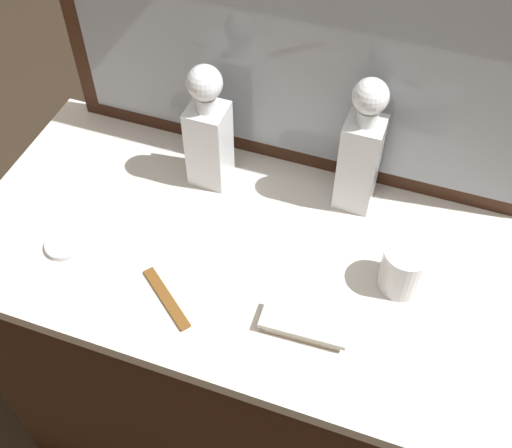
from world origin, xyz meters
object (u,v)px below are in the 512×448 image
object	(u,v)px
crystal_decanter_left	(209,137)
crystal_tumbler_rear	(403,270)
silver_brush_front	(305,325)
crystal_decanter_rear	(360,157)
porcelain_dish	(64,245)
tortoiseshell_comb	(166,298)

from	to	relation	value
crystal_decanter_left	crystal_tumbler_rear	bearing A→B (deg)	-17.82
crystal_decanter_left	silver_brush_front	bearing A→B (deg)	-44.75
crystal_decanter_left	crystal_decanter_rear	bearing A→B (deg)	6.90
crystal_tumbler_rear	porcelain_dish	world-z (taller)	crystal_tumbler_rear
silver_brush_front	porcelain_dish	world-z (taller)	silver_brush_front
crystal_tumbler_rear	silver_brush_front	distance (m)	0.21
crystal_decanter_rear	crystal_decanter_left	size ratio (longest dim) A/B	1.07
crystal_tumbler_rear	tortoiseshell_comb	distance (m)	0.43
silver_brush_front	crystal_decanter_rear	bearing A→B (deg)	88.96
silver_brush_front	tortoiseshell_comb	bearing A→B (deg)	-174.65
crystal_decanter_left	tortoiseshell_comb	size ratio (longest dim) A/B	2.15
crystal_decanter_rear	porcelain_dish	size ratio (longest dim) A/B	4.21
crystal_decanter_left	porcelain_dish	bearing A→B (deg)	-125.96
silver_brush_front	porcelain_dish	bearing A→B (deg)	177.75
crystal_decanter_rear	crystal_tumbler_rear	bearing A→B (deg)	-52.99
crystal_tumbler_rear	tortoiseshell_comb	xyz separation A→B (m)	(-0.39, -0.17, -0.04)
crystal_tumbler_rear	tortoiseshell_comb	world-z (taller)	crystal_tumbler_rear
crystal_tumbler_rear	silver_brush_front	world-z (taller)	crystal_tumbler_rear
crystal_decanter_left	porcelain_dish	world-z (taller)	crystal_decanter_left
porcelain_dish	tortoiseshell_comb	bearing A→B (deg)	-10.32
crystal_decanter_left	silver_brush_front	size ratio (longest dim) A/B	1.79
crystal_decanter_rear	crystal_tumbler_rear	world-z (taller)	crystal_decanter_rear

